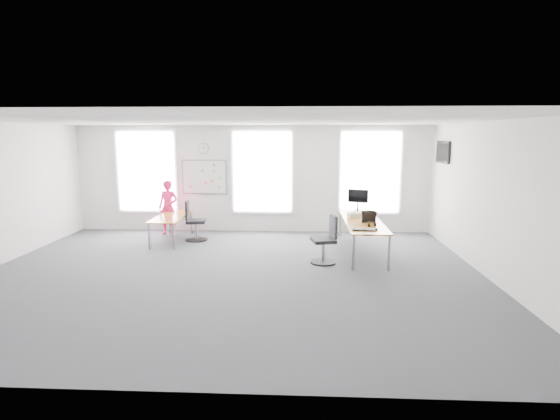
# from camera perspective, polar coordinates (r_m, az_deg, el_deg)

# --- Properties ---
(floor) EXTENTS (10.00, 10.00, 0.00)m
(floor) POSITION_cam_1_polar(r_m,az_deg,el_deg) (8.79, -6.51, -8.38)
(floor) COLOR #2B2A30
(floor) RESTS_ON ground
(ceiling) EXTENTS (10.00, 10.00, 0.00)m
(ceiling) POSITION_cam_1_polar(r_m,az_deg,el_deg) (8.36, -6.92, 11.56)
(ceiling) COLOR white
(ceiling) RESTS_ON ground
(wall_back) EXTENTS (10.00, 0.00, 10.00)m
(wall_back) POSITION_cam_1_polar(r_m,az_deg,el_deg) (12.38, -3.68, 4.08)
(wall_back) COLOR white
(wall_back) RESTS_ON ground
(wall_front) EXTENTS (10.00, 0.00, 10.00)m
(wall_front) POSITION_cam_1_polar(r_m,az_deg,el_deg) (4.63, -14.85, -6.03)
(wall_front) COLOR white
(wall_front) RESTS_ON ground
(wall_right) EXTENTS (0.00, 10.00, 10.00)m
(wall_right) POSITION_cam_1_polar(r_m,az_deg,el_deg) (9.08, 26.20, 0.98)
(wall_right) COLOR white
(wall_right) RESTS_ON ground
(window_left) EXTENTS (1.60, 0.06, 2.20)m
(window_left) POSITION_cam_1_polar(r_m,az_deg,el_deg) (13.01, -17.00, 4.83)
(window_left) COLOR silver
(window_left) RESTS_ON wall_back
(window_mid) EXTENTS (1.60, 0.06, 2.20)m
(window_mid) POSITION_cam_1_polar(r_m,az_deg,el_deg) (12.30, -2.31, 4.99)
(window_mid) COLOR silver
(window_mid) RESTS_ON wall_back
(window_right) EXTENTS (1.60, 0.06, 2.20)m
(window_right) POSITION_cam_1_polar(r_m,az_deg,el_deg) (12.40, 11.68, 4.83)
(window_right) COLOR silver
(window_right) RESTS_ON wall_back
(desk_right) EXTENTS (0.84, 3.14, 0.77)m
(desk_right) POSITION_cam_1_polar(r_m,az_deg,el_deg) (10.46, 10.61, -1.48)
(desk_right) COLOR #B36D29
(desk_right) RESTS_ON ground
(desk_left) EXTENTS (0.72, 1.81, 0.66)m
(desk_left) POSITION_cam_1_polar(r_m,az_deg,el_deg) (11.63, -14.02, -1.03)
(desk_left) COLOR #B36D29
(desk_left) RESTS_ON ground
(chair_right) EXTENTS (0.57, 0.56, 1.04)m
(chair_right) POSITION_cam_1_polar(r_m,az_deg,el_deg) (9.44, 6.05, -4.21)
(chair_right) COLOR black
(chair_right) RESTS_ON ground
(chair_left) EXTENTS (0.56, 0.56, 1.06)m
(chair_left) POSITION_cam_1_polar(r_m,az_deg,el_deg) (11.59, -11.20, -1.67)
(chair_left) COLOR black
(chair_left) RESTS_ON ground
(person) EXTENTS (0.60, 0.43, 1.52)m
(person) POSITION_cam_1_polar(r_m,az_deg,el_deg) (12.36, -14.39, 0.31)
(person) COLOR #EA185B
(person) RESTS_ON ground
(whiteboard) EXTENTS (1.20, 0.03, 0.90)m
(whiteboard) POSITION_cam_1_polar(r_m,az_deg,el_deg) (12.57, -9.85, 4.27)
(whiteboard) COLOR white
(whiteboard) RESTS_ON wall_back
(wall_clock) EXTENTS (0.30, 0.04, 0.30)m
(wall_clock) POSITION_cam_1_polar(r_m,az_deg,el_deg) (12.52, -9.95, 7.91)
(wall_clock) COLOR gray
(wall_clock) RESTS_ON wall_back
(tv) EXTENTS (0.06, 0.90, 0.55)m
(tv) POSITION_cam_1_polar(r_m,az_deg,el_deg) (11.80, 20.52, 7.09)
(tv) COLOR black
(tv) RESTS_ON wall_right
(keyboard) EXTENTS (0.48, 0.23, 0.02)m
(keyboard) POSITION_cam_1_polar(r_m,az_deg,el_deg) (9.26, 10.85, -2.57)
(keyboard) COLOR black
(keyboard) RESTS_ON desk_right
(mouse) EXTENTS (0.09, 0.13, 0.04)m
(mouse) POSITION_cam_1_polar(r_m,az_deg,el_deg) (9.36, 12.46, -2.44)
(mouse) COLOR black
(mouse) RESTS_ON desk_right
(lens_cap) EXTENTS (0.09, 0.09, 0.01)m
(lens_cap) POSITION_cam_1_polar(r_m,az_deg,el_deg) (9.68, 11.53, -2.10)
(lens_cap) COLOR black
(lens_cap) RESTS_ON desk_right
(headphones) EXTENTS (0.18, 0.10, 0.11)m
(headphones) POSITION_cam_1_polar(r_m,az_deg,el_deg) (9.72, 11.87, -1.79)
(headphones) COLOR black
(headphones) RESTS_ON desk_right
(laptop_sleeve) EXTENTS (0.34, 0.24, 0.27)m
(laptop_sleeve) POSITION_cam_1_polar(r_m,az_deg,el_deg) (10.08, 11.55, -0.89)
(laptop_sleeve) COLOR black
(laptop_sleeve) RESTS_ON desk_right
(paper_stack) EXTENTS (0.38, 0.31, 0.12)m
(paper_stack) POSITION_cam_1_polar(r_m,az_deg,el_deg) (10.64, 9.80, -0.66)
(paper_stack) COLOR #F5E5C0
(paper_stack) RESTS_ON desk_right
(monitor) EXTENTS (0.51, 0.23, 0.59)m
(monitor) POSITION_cam_1_polar(r_m,az_deg,el_deg) (11.41, 10.15, 1.52)
(monitor) COLOR black
(monitor) RESTS_ON desk_right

